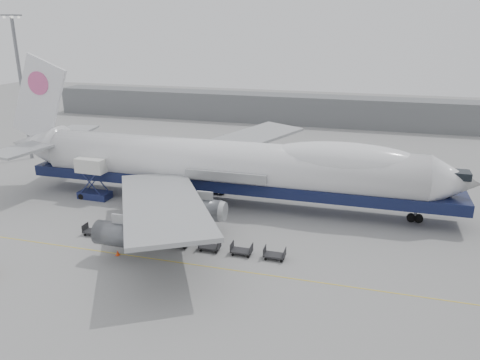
% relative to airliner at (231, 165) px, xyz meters
% --- Properties ---
extents(ground, '(260.00, 260.00, 0.00)m').
position_rel_airliner_xyz_m(ground, '(-0.64, -12.00, -5.62)').
color(ground, gray).
rests_on(ground, ground).
extents(apron_line, '(60.00, 0.15, 0.01)m').
position_rel_airliner_xyz_m(apron_line, '(-0.64, -18.00, -5.62)').
color(apron_line, gold).
rests_on(apron_line, ground).
extents(hangar, '(110.00, 8.00, 7.00)m').
position_rel_airliner_xyz_m(hangar, '(-10.64, 58.00, -2.12)').
color(hangar, slate).
rests_on(hangar, ground).
extents(floodlight_mast, '(2.40, 2.40, 25.43)m').
position_rel_airliner_xyz_m(floodlight_mast, '(-42.64, 12.00, 8.64)').
color(floodlight_mast, slate).
rests_on(floodlight_mast, ground).
extents(airliner, '(67.00, 55.30, 19.98)m').
position_rel_airliner_xyz_m(airliner, '(0.00, 0.00, 0.00)').
color(airliner, white).
rests_on(airliner, ground).
extents(catering_truck, '(4.67, 3.33, 6.01)m').
position_rel_airliner_xyz_m(catering_truck, '(-19.43, -3.48, -2.20)').
color(catering_truck, navy).
rests_on(catering_truck, ground).
extents(traffic_cone, '(0.42, 0.42, 0.61)m').
position_rel_airliner_xyz_m(traffic_cone, '(-7.33, -18.28, -5.33)').
color(traffic_cone, '#FF400D').
rests_on(traffic_cone, ground).
extents(dolly_0, '(2.30, 1.35, 1.30)m').
position_rel_airliner_xyz_m(dolly_0, '(-12.69, -14.48, -5.09)').
color(dolly_0, '#2D2D30').
rests_on(dolly_0, ground).
extents(dolly_1, '(2.30, 1.35, 1.30)m').
position_rel_airliner_xyz_m(dolly_1, '(-9.03, -14.48, -5.09)').
color(dolly_1, '#2D2D30').
rests_on(dolly_1, ground).
extents(dolly_2, '(2.30, 1.35, 1.30)m').
position_rel_airliner_xyz_m(dolly_2, '(-5.37, -14.48, -5.09)').
color(dolly_2, '#2D2D30').
rests_on(dolly_2, ground).
extents(dolly_3, '(2.30, 1.35, 1.30)m').
position_rel_airliner_xyz_m(dolly_3, '(-1.71, -14.48, -5.09)').
color(dolly_3, '#2D2D30').
rests_on(dolly_3, ground).
extents(dolly_4, '(2.30, 1.35, 1.30)m').
position_rel_airliner_xyz_m(dolly_4, '(1.95, -14.48, -5.09)').
color(dolly_4, '#2D2D30').
rests_on(dolly_4, ground).
extents(dolly_5, '(2.30, 1.35, 1.30)m').
position_rel_airliner_xyz_m(dolly_5, '(5.61, -14.48, -5.09)').
color(dolly_5, '#2D2D30').
rests_on(dolly_5, ground).
extents(dolly_6, '(2.30, 1.35, 1.30)m').
position_rel_airliner_xyz_m(dolly_6, '(9.27, -14.48, -5.09)').
color(dolly_6, '#2D2D30').
rests_on(dolly_6, ground).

